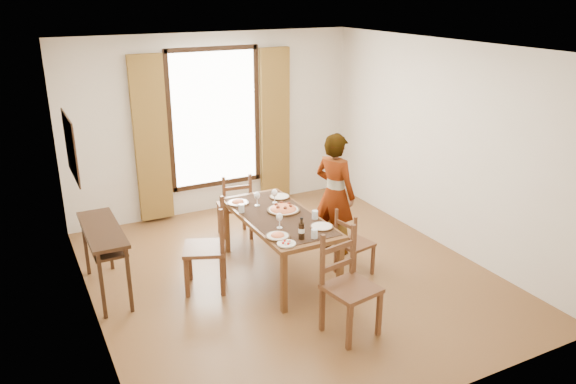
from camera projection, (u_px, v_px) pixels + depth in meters
name	position (u px, v px, depth m)	size (l,w,h in m)	color
ground	(290.00, 275.00, 6.84)	(5.00, 5.00, 0.00)	brown
room_shell	(284.00, 150.00, 6.41)	(4.60, 5.10, 2.74)	beige
console_table	(103.00, 237.00, 6.23)	(0.38, 1.20, 0.80)	#332011
dining_table	(279.00, 221.00, 6.66)	(0.82, 1.78, 0.76)	brown
chair_west	(208.00, 249.00, 6.39)	(0.61, 0.61, 1.06)	#4F341A
chair_north	(235.00, 207.00, 7.73)	(0.47, 0.47, 0.95)	#4F341A
chair_south	(349.00, 288.00, 5.56)	(0.54, 0.54, 1.06)	#4F341A
chair_east	(353.00, 245.00, 6.73)	(0.43, 0.43, 0.84)	#4F341A
man	(335.00, 194.00, 7.19)	(0.58, 0.69, 1.61)	gray
plate_sw	(278.00, 235.00, 6.05)	(0.27, 0.27, 0.05)	silver
plate_se	(322.00, 225.00, 6.29)	(0.27, 0.27, 0.05)	silver
plate_nw	(238.00, 201.00, 6.99)	(0.27, 0.27, 0.05)	silver
plate_ne	(280.00, 195.00, 7.20)	(0.27, 0.27, 0.05)	silver
pasta_platter	(283.00, 207.00, 6.75)	(0.40, 0.40, 0.10)	red
caprese_plate	(286.00, 243.00, 5.88)	(0.20, 0.20, 0.04)	silver
wine_glass_a	(279.00, 220.00, 6.26)	(0.08, 0.08, 0.18)	white
wine_glass_b	(275.00, 196.00, 6.99)	(0.08, 0.08, 0.18)	white
wine_glass_c	(257.00, 199.00, 6.90)	(0.08, 0.08, 0.18)	white
tumbler_a	(315.00, 215.00, 6.53)	(0.07, 0.07, 0.10)	silver
tumbler_b	(241.00, 208.00, 6.72)	(0.07, 0.07, 0.10)	silver
tumbler_c	(314.00, 234.00, 6.02)	(0.07, 0.07, 0.10)	silver
wine_bottle	(301.00, 228.00, 5.98)	(0.07, 0.07, 0.25)	black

